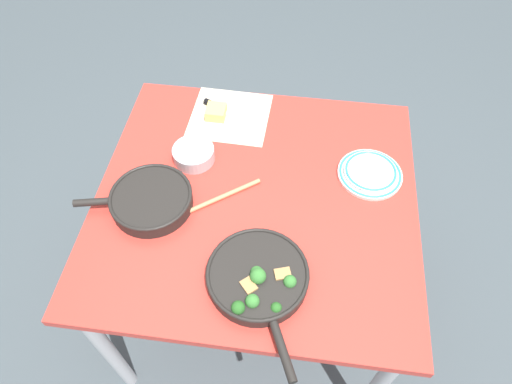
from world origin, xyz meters
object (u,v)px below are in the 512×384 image
(skillet_broccoli, at_px, (258,277))
(grater_knife, at_px, (223,110))
(cheese_block, at_px, (216,112))
(prep_bowl_steel, at_px, (194,154))
(dinner_plate_stack, at_px, (370,173))
(wooden_spoon, at_px, (197,208))
(skillet_eggs, at_px, (151,200))

(skillet_broccoli, relative_size, grater_knife, 1.86)
(cheese_block, distance_m, prep_bowl_steel, 0.22)
(grater_knife, distance_m, dinner_plate_stack, 0.60)
(skillet_broccoli, bearing_deg, wooden_spoon, -159.24)
(grater_knife, distance_m, cheese_block, 0.04)
(wooden_spoon, xyz_separation_m, cheese_block, (-0.02, 0.43, 0.01))
(wooden_spoon, bearing_deg, skillet_broccoli, 98.27)
(skillet_broccoli, relative_size, cheese_block, 5.72)
(dinner_plate_stack, bearing_deg, skillet_eggs, -162.71)
(skillet_eggs, xyz_separation_m, dinner_plate_stack, (0.70, 0.22, -0.01))
(skillet_broccoli, xyz_separation_m, prep_bowl_steel, (-0.28, 0.43, -0.00))
(prep_bowl_steel, bearing_deg, skillet_broccoli, -57.03)
(grater_knife, distance_m, prep_bowl_steel, 0.26)
(dinner_plate_stack, bearing_deg, prep_bowl_steel, -179.40)
(dinner_plate_stack, bearing_deg, cheese_block, 159.33)
(wooden_spoon, distance_m, dinner_plate_stack, 0.59)
(wooden_spoon, relative_size, grater_knife, 1.35)
(skillet_eggs, distance_m, wooden_spoon, 0.15)
(skillet_eggs, relative_size, dinner_plate_stack, 1.70)
(wooden_spoon, height_order, prep_bowl_steel, prep_bowl_steel)
(skillet_eggs, distance_m, prep_bowl_steel, 0.23)
(cheese_block, xyz_separation_m, dinner_plate_stack, (0.57, -0.21, -0.01))
(cheese_block, xyz_separation_m, prep_bowl_steel, (-0.04, -0.22, 0.00))
(skillet_broccoli, relative_size, wooden_spoon, 1.38)
(skillet_eggs, xyz_separation_m, wooden_spoon, (0.15, 0.00, -0.02))
(wooden_spoon, distance_m, cheese_block, 0.43)
(grater_knife, bearing_deg, dinner_plate_stack, 1.51)
(grater_knife, bearing_deg, cheese_block, -103.17)
(skillet_broccoli, distance_m, wooden_spoon, 0.32)
(grater_knife, relative_size, prep_bowl_steel, 1.61)
(skillet_broccoli, bearing_deg, cheese_block, 176.32)
(skillet_eggs, height_order, cheese_block, skillet_eggs)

